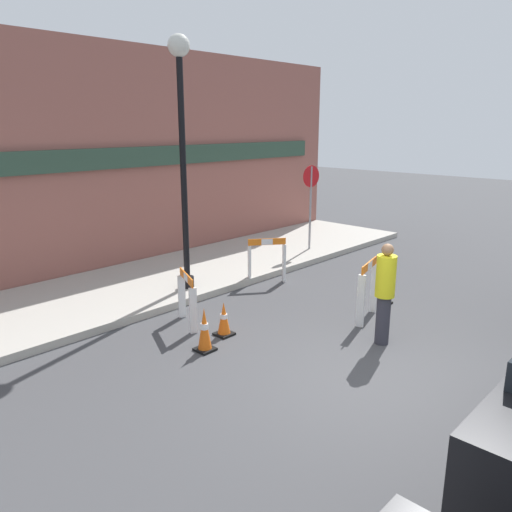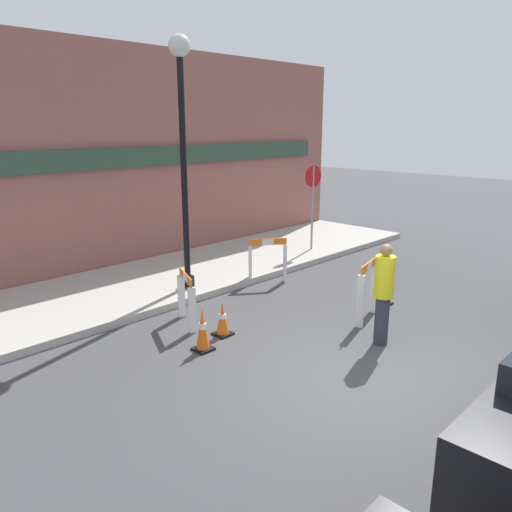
# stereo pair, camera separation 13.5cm
# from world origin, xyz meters

# --- Properties ---
(ground_plane) EXTENTS (60.00, 60.00, 0.00)m
(ground_plane) POSITION_xyz_m (0.00, 0.00, 0.00)
(ground_plane) COLOR #424244
(sidewalk_slab) EXTENTS (18.00, 3.30, 0.15)m
(sidewalk_slab) POSITION_xyz_m (0.00, 6.15, 0.07)
(sidewalk_slab) COLOR #ADA89E
(sidewalk_slab) RESTS_ON ground_plane
(storefront_facade) EXTENTS (18.00, 0.22, 5.50)m
(storefront_facade) POSITION_xyz_m (0.00, 7.87, 2.75)
(storefront_facade) COLOR #93564C
(storefront_facade) RESTS_ON ground_plane
(streetlamp_post) EXTENTS (0.44, 0.44, 5.14)m
(streetlamp_post) POSITION_xyz_m (0.68, 5.08, 3.46)
(streetlamp_post) COLOR black
(streetlamp_post) RESTS_ON sidewalk_slab
(stop_sign) EXTENTS (0.60, 0.10, 2.36)m
(stop_sign) POSITION_xyz_m (5.28, 5.28, 1.73)
(stop_sign) COLOR gray
(stop_sign) RESTS_ON sidewalk_slab
(barricade_0) EXTENTS (0.91, 0.36, 1.14)m
(barricade_0) POSITION_xyz_m (2.09, 1.46, 0.62)
(barricade_0) COLOR white
(barricade_0) RESTS_ON ground_plane
(barricade_1) EXTENTS (0.79, 0.63, 1.06)m
(barricade_1) POSITION_xyz_m (2.45, 4.35, 0.58)
(barricade_1) COLOR white
(barricade_1) RESTS_ON ground_plane
(barricade_2) EXTENTS (0.48, 0.85, 0.99)m
(barricade_2) POSITION_xyz_m (-0.43, 3.71, 0.54)
(barricade_2) COLOR white
(barricade_2) RESTS_ON ground_plane
(traffic_cone_0) EXTENTS (0.30, 0.30, 0.61)m
(traffic_cone_0) POSITION_xyz_m (-0.29, 2.88, 0.29)
(traffic_cone_0) COLOR black
(traffic_cone_0) RESTS_ON ground_plane
(traffic_cone_1) EXTENTS (0.30, 0.30, 0.48)m
(traffic_cone_1) POSITION_xyz_m (3.05, 1.64, 0.23)
(traffic_cone_1) COLOR black
(traffic_cone_1) RESTS_ON ground_plane
(traffic_cone_2) EXTENTS (0.30, 0.30, 0.74)m
(traffic_cone_2) POSITION_xyz_m (-0.93, 2.65, 0.36)
(traffic_cone_2) COLOR black
(traffic_cone_2) RESTS_ON ground_plane
(person_worker) EXTENTS (0.33, 0.33, 1.73)m
(person_worker) POSITION_xyz_m (1.32, 0.69, 0.94)
(person_worker) COLOR #33333D
(person_worker) RESTS_ON ground_plane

